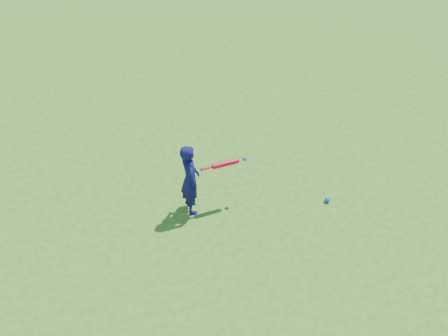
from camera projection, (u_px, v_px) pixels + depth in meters
name	position (u px, v px, depth m)	size (l,w,h in m)	color
ground	(182.00, 213.00, 7.07)	(80.00, 80.00, 0.00)	#316919
child	(190.00, 179.00, 6.80)	(0.40, 0.26, 1.09)	#100F46
ground_ball_blue	(327.00, 200.00, 7.22)	(0.08, 0.08, 0.08)	blue
bat_swing	(227.00, 163.00, 6.83)	(0.67, 0.08, 0.08)	red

